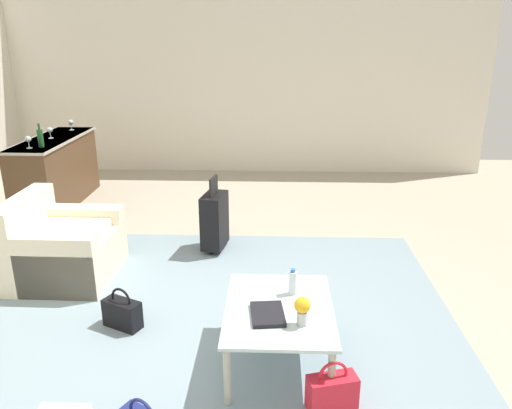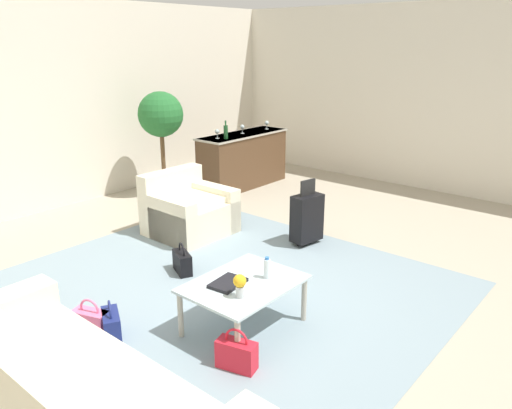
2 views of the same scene
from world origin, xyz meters
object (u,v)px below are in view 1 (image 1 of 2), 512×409
(armchair, at_px, (58,249))
(bar_console, at_px, (56,171))
(coffee_table_book, at_px, (268,314))
(wine_glass_leftmost, at_px, (28,140))
(coffee_table, at_px, (279,314))
(wine_bottle_green, at_px, (40,138))
(water_bottle, at_px, (293,282))
(suitcase_black, at_px, (215,220))
(handbag_black, at_px, (122,313))
(wine_glass_left_of_centre, at_px, (50,131))
(wine_glass_right_of_centre, at_px, (71,123))
(flower_vase, at_px, (302,309))
(handbag_red, at_px, (332,392))

(armchair, distance_m, bar_console, 2.40)
(coffee_table_book, distance_m, wine_glass_leftmost, 4.31)
(coffee_table, xyz_separation_m, wine_bottle_green, (2.95, 2.99, 0.66))
(water_bottle, height_order, suitcase_black, suitcase_black)
(coffee_table_book, relative_size, handbag_black, 0.87)
(handbag_black, bearing_deg, coffee_table_book, -113.84)
(coffee_table, xyz_separation_m, water_bottle, (0.20, -0.10, 0.15))
(armchair, relative_size, wine_glass_left_of_centre, 6.44)
(coffee_table, distance_m, handbag_black, 1.37)
(coffee_table, distance_m, wine_glass_right_of_centre, 5.17)
(armchair, relative_size, bar_console, 0.55)
(handbag_black, bearing_deg, flower_vase, -113.79)
(wine_glass_leftmost, height_order, wine_glass_left_of_centre, same)
(flower_vase, distance_m, wine_glass_left_of_centre, 4.97)
(wine_glass_right_of_centre, height_order, suitcase_black, wine_glass_right_of_centre)
(coffee_table, distance_m, wine_glass_leftmost, 4.29)
(armchair, height_order, suitcase_black, suitcase_black)
(coffee_table, xyz_separation_m, wine_glass_leftmost, (2.88, 3.11, 0.65))
(handbag_red, bearing_deg, flower_vase, 36.48)
(wine_glass_leftmost, bearing_deg, bar_console, -1.13)
(coffee_table_book, xyz_separation_m, wine_bottle_green, (3.07, 2.91, 0.59))
(water_bottle, xyz_separation_m, handbag_black, (0.21, 1.38, -0.42))
(flower_vase, relative_size, wine_glass_right_of_centre, 1.33)
(handbag_red, distance_m, handbag_black, 1.85)
(water_bottle, xyz_separation_m, handbag_red, (-0.68, -0.24, -0.42))
(armchair, distance_m, handbag_black, 1.27)
(armchair, distance_m, coffee_table, 2.53)
(flower_vase, relative_size, handbag_black, 0.57)
(coffee_table_book, bearing_deg, water_bottle, -35.89)
(bar_console, bearing_deg, wine_glass_left_of_centre, 90.00)
(suitcase_black, bearing_deg, wine_glass_left_of_centre, 58.09)
(wine_glass_leftmost, bearing_deg, water_bottle, -129.85)
(flower_vase, height_order, bar_console, bar_console)
(wine_bottle_green, bearing_deg, suitcase_black, -112.61)
(flower_vase, distance_m, suitcase_black, 2.39)
(water_bottle, distance_m, handbag_black, 1.46)
(wine_glass_left_of_centre, xyz_separation_m, handbag_red, (-3.98, -3.45, -0.93))
(flower_vase, relative_size, wine_bottle_green, 0.68)
(armchair, distance_m, wine_bottle_green, 2.00)
(armchair, xyz_separation_m, flower_vase, (-1.52, -2.32, 0.29))
(armchair, xyz_separation_m, suitcase_black, (0.70, -1.47, 0.07))
(wine_glass_left_of_centre, bearing_deg, coffee_table, -138.39)
(wine_glass_leftmost, bearing_deg, wine_bottle_green, -59.52)
(wine_glass_right_of_centre, relative_size, handbag_red, 0.43)
(wine_glass_leftmost, bearing_deg, handbag_red, -134.21)
(water_bottle, height_order, wine_bottle_green, wine_bottle_green)
(flower_vase, height_order, suitcase_black, suitcase_black)
(water_bottle, bearing_deg, wine_glass_leftmost, 50.15)
(wine_glass_left_of_centre, bearing_deg, water_bottle, -135.80)
(wine_glass_left_of_centre, distance_m, suitcase_black, 2.92)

